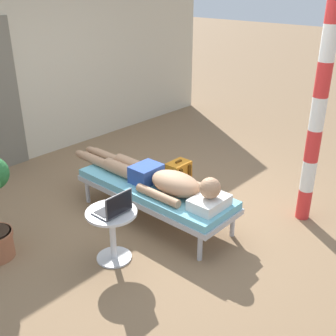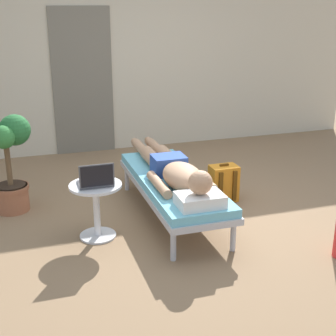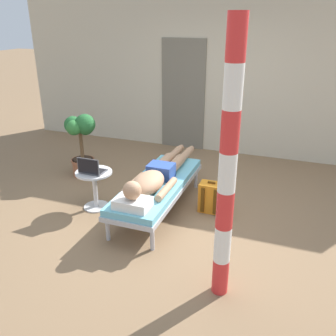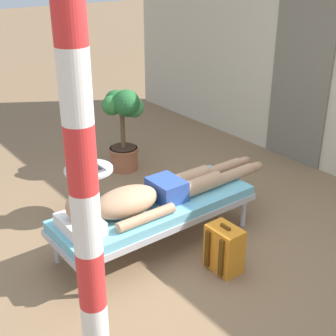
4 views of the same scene
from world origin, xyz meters
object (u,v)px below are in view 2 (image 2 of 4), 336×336
person_reclining (175,170)px  potted_plant (8,155)px  side_table (96,201)px  laptop (96,180)px  lounge_chair (173,184)px  backpack (223,183)px

person_reclining → potted_plant: 1.72m
person_reclining → side_table: (-0.81, -0.15, -0.16)m
side_table → laptop: bearing=-90.0°
side_table → potted_plant: (-0.74, 0.88, 0.25)m
side_table → laptop: (0.00, -0.05, 0.23)m
potted_plant → side_table: bearing=-49.8°
lounge_chair → backpack: backpack is taller
lounge_chair → side_table: size_ratio=3.64×
laptop → backpack: (1.47, 0.50, -0.39)m
potted_plant → person_reclining: bearing=-25.0°
laptop → backpack: laptop is taller
lounge_chair → person_reclining: person_reclining is taller
laptop → side_table: bearing=90.0°
person_reclining → potted_plant: bearing=155.0°
person_reclining → backpack: bearing=23.7°
lounge_chair → person_reclining: bearing=-90.0°
person_reclining → backpack: (0.66, 0.29, -0.32)m
person_reclining → potted_plant: size_ratio=2.12×
laptop → potted_plant: size_ratio=0.30×
backpack → potted_plant: bearing=168.9°
laptop → person_reclining: bearing=14.2°
person_reclining → lounge_chair: bearing=90.0°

